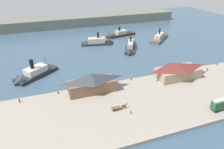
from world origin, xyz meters
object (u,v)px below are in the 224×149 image
at_px(ferry_departing_north, 160,37).
at_px(ferry_shed_central_terminal, 178,71).
at_px(ferry_approaching_west, 100,42).
at_px(ferry_moored_west, 130,48).
at_px(mooring_post_west, 217,64).
at_px(ferry_mid_harbor, 117,35).
at_px(mooring_post_east, 131,79).
at_px(street_tram, 223,103).
at_px(horse_cart, 119,107).
at_px(mooring_post_center_west, 58,93).
at_px(pedestrian_at_waters_edge, 207,69).
at_px(ferry_shed_west_terminal, 92,82).
at_px(ferry_moored_east, 31,75).
at_px(pedestrian_standing_center, 19,100).
at_px(pedestrian_by_tram, 130,112).

bearing_deg(ferry_departing_north, ferry_shed_central_terminal, -114.73).
bearing_deg(ferry_approaching_west, ferry_departing_north, -3.94).
xyz_separation_m(ferry_moored_west, ferry_departing_north, (30.66, 14.30, -0.03)).
height_order(mooring_post_west, ferry_mid_harbor, ferry_mid_harbor).
bearing_deg(mooring_post_west, mooring_post_east, 179.86).
relative_size(street_tram, horse_cart, 1.52).
relative_size(mooring_post_center_west, mooring_post_west, 1.00).
relative_size(pedestrian_at_waters_edge, mooring_post_center_west, 1.89).
height_order(ferry_shed_central_terminal, ferry_mid_harbor, ferry_shed_central_terminal).
distance_m(ferry_shed_west_terminal, ferry_moored_east, 32.80).
xyz_separation_m(ferry_moored_west, ferry_approaching_west, (-14.19, 17.39, 0.06)).
bearing_deg(ferry_departing_north, pedestrian_standing_center, -150.01).
height_order(street_tram, ferry_moored_east, ferry_moored_east).
height_order(ferry_departing_north, ferry_mid_harbor, ferry_departing_north).
bearing_deg(mooring_post_west, pedestrian_at_waters_edge, -158.59).
height_order(horse_cart, pedestrian_by_tram, horse_cart).
height_order(mooring_post_east, ferry_approaching_west, ferry_approaching_west).
relative_size(ferry_shed_central_terminal, ferry_moored_west, 0.80).
bearing_deg(pedestrian_standing_center, ferry_shed_central_terminal, -2.69).
bearing_deg(ferry_shed_west_terminal, ferry_departing_north, 40.10).
bearing_deg(pedestrian_by_tram, ferry_approaching_west, 80.67).
height_order(pedestrian_by_tram, ferry_departing_north, ferry_departing_north).
bearing_deg(ferry_shed_central_terminal, mooring_post_west, 9.56).
height_order(pedestrian_at_waters_edge, ferry_approaching_west, ferry_approaching_west).
bearing_deg(pedestrian_standing_center, horse_cart, -26.57).
relative_size(ferry_shed_central_terminal, ferry_departing_north, 0.88).
bearing_deg(mooring_post_east, pedestrian_standing_center, -177.96).
xyz_separation_m(mooring_post_center_west, ferry_mid_harbor, (51.98, 68.97, -0.38)).
height_order(horse_cart, ferry_moored_west, ferry_moored_west).
relative_size(ferry_shed_west_terminal, pedestrian_at_waters_edge, 11.31).
bearing_deg(mooring_post_center_west, ferry_shed_central_terminal, -4.74).
xyz_separation_m(street_tram, pedestrian_by_tram, (-31.63, 8.63, -1.91)).
relative_size(ferry_shed_central_terminal, mooring_post_west, 22.19).
bearing_deg(ferry_shed_west_terminal, horse_cart, -68.85).
relative_size(ferry_moored_west, ferry_departing_north, 1.10).
bearing_deg(mooring_post_east, mooring_post_west, -0.14).
bearing_deg(pedestrian_by_tram, ferry_mid_harbor, 71.65).
relative_size(street_tram, mooring_post_west, 10.06).
distance_m(street_tram, mooring_post_east, 37.41).
relative_size(street_tram, mooring_post_center_west, 10.06).
xyz_separation_m(horse_cart, ferry_approaching_west, (15.61, 74.01, -0.61)).
distance_m(ferry_shed_west_terminal, ferry_shed_central_terminal, 39.91).
distance_m(ferry_departing_north, ferry_moored_east, 95.38).
xyz_separation_m(pedestrian_standing_center, ferry_moored_east, (4.39, 21.24, -0.38)).
xyz_separation_m(pedestrian_at_waters_edge, ferry_departing_north, (8.29, 56.51, -0.55)).
height_order(ferry_shed_west_terminal, mooring_post_east, ferry_shed_west_terminal).
xyz_separation_m(street_tram, mooring_post_east, (-21.30, 30.68, -2.16)).
xyz_separation_m(ferry_shed_central_terminal, pedestrian_standing_center, (-67.48, 3.17, -2.63)).
xyz_separation_m(pedestrian_standing_center, mooring_post_center_west, (14.36, 1.24, -0.32)).
bearing_deg(ferry_moored_east, pedestrian_by_tram, -52.54).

